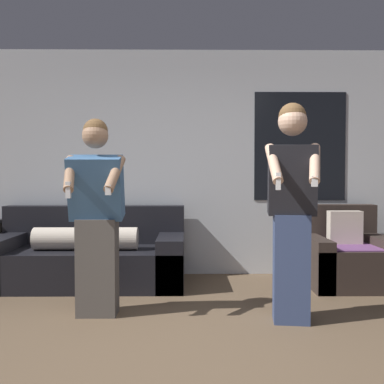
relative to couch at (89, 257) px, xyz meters
The scene contains 6 objects.
ground_plane 2.54m from the couch, 63.48° to the right, with size 14.00×14.00×0.00m, color brown.
wall_back 1.64m from the couch, 24.02° to the left, with size 6.85×0.07×2.70m.
couch is the anchor object (origin of this frame).
armchair 2.82m from the couch, ahead, with size 0.89×0.93×0.86m.
person_left 1.29m from the couch, 74.64° to the right, with size 0.51×0.50×1.68m.
person_right 2.42m from the couch, 34.27° to the right, with size 0.44×0.50×1.78m.
Camera 1 is at (-0.05, -2.68, 1.20)m, focal length 42.00 mm.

